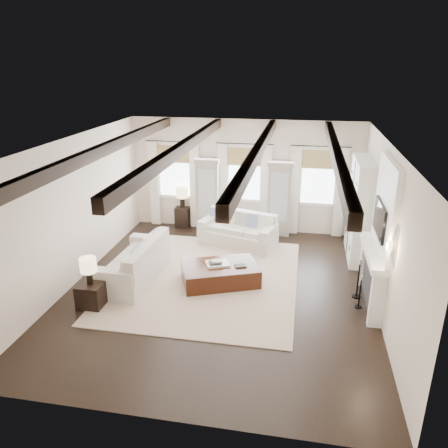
% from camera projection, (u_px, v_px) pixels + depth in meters
% --- Properties ---
extents(ground, '(7.50, 7.50, 0.00)m').
position_uv_depth(ground, '(220.00, 290.00, 9.52)').
color(ground, black).
rests_on(ground, ground).
extents(room_shell, '(6.54, 7.54, 3.22)m').
position_uv_depth(room_shell, '(261.00, 197.00, 9.55)').
color(room_shell, '#F1DFCB').
rests_on(room_shell, ground).
extents(area_rug, '(4.11, 4.71, 0.02)m').
position_uv_depth(area_rug, '(206.00, 278.00, 10.01)').
color(area_rug, '#BEA791').
rests_on(area_rug, ground).
extents(sofa_back, '(2.19, 1.43, 0.87)m').
position_uv_depth(sofa_back, '(239.00, 231.00, 11.80)').
color(sofa_back, silver).
rests_on(sofa_back, ground).
extents(sofa_left, '(1.09, 2.22, 0.93)m').
position_uv_depth(sofa_left, '(136.00, 264.00, 9.84)').
color(sofa_left, silver).
rests_on(sofa_left, ground).
extents(ottoman, '(1.91, 1.57, 0.43)m').
position_uv_depth(ottoman, '(220.00, 274.00, 9.75)').
color(ottoman, black).
rests_on(ottoman, ground).
extents(tray, '(0.61, 0.54, 0.04)m').
position_uv_depth(tray, '(218.00, 264.00, 9.71)').
color(tray, white).
rests_on(tray, ottoman).
extents(book_lower, '(0.32, 0.28, 0.04)m').
position_uv_depth(book_lower, '(215.00, 263.00, 9.66)').
color(book_lower, '#262628').
rests_on(book_lower, tray).
extents(book_upper, '(0.27, 0.24, 0.03)m').
position_uv_depth(book_upper, '(217.00, 261.00, 9.67)').
color(book_upper, beige).
rests_on(book_upper, book_lower).
extents(book_loose, '(0.29, 0.26, 0.03)m').
position_uv_depth(book_loose, '(240.00, 266.00, 9.62)').
color(book_loose, '#262628').
rests_on(book_loose, ottoman).
extents(side_table_front, '(0.50, 0.50, 0.50)m').
position_uv_depth(side_table_front, '(92.00, 295.00, 8.82)').
color(side_table_front, black).
rests_on(side_table_front, ground).
extents(lamp_front, '(0.33, 0.33, 0.57)m').
position_uv_depth(lamp_front, '(88.00, 266.00, 8.60)').
color(lamp_front, black).
rests_on(lamp_front, side_table_front).
extents(side_table_back, '(0.40, 0.40, 0.60)m').
position_uv_depth(side_table_back, '(183.00, 217.00, 13.06)').
color(side_table_back, black).
rests_on(side_table_back, ground).
extents(lamp_back, '(0.36, 0.36, 0.62)m').
position_uv_depth(lamp_back, '(182.00, 193.00, 12.80)').
color(lamp_back, black).
rests_on(lamp_back, side_table_back).
extents(candlestick_near, '(0.14, 0.14, 0.71)m').
position_uv_depth(candlestick_near, '(360.00, 294.00, 8.75)').
color(candlestick_near, black).
rests_on(candlestick_near, ground).
extents(candlestick_far, '(0.18, 0.18, 0.88)m').
position_uv_depth(candlestick_far, '(358.00, 282.00, 9.11)').
color(candlestick_far, black).
rests_on(candlestick_far, ground).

